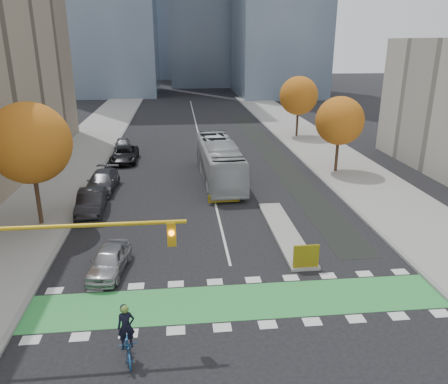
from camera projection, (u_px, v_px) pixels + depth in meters
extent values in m
plane|color=black|center=(244.00, 321.00, 19.36)|extent=(300.00, 300.00, 0.00)
cube|color=gray|center=(51.00, 187.00, 36.80)|extent=(7.00, 120.00, 0.15)
cube|color=gray|center=(359.00, 177.00, 39.45)|extent=(7.00, 120.00, 0.15)
cube|color=gray|center=(93.00, 186.00, 37.14)|extent=(0.30, 120.00, 0.16)
cube|color=gray|center=(321.00, 178.00, 39.11)|extent=(0.30, 120.00, 0.16)
cube|color=green|center=(239.00, 302.00, 20.76)|extent=(20.00, 3.00, 0.01)
cube|color=silver|center=(199.00, 136.00, 56.94)|extent=(0.15, 70.00, 0.01)
cube|color=black|center=(271.00, 153.00, 48.28)|extent=(2.50, 50.00, 0.01)
cube|color=gray|center=(285.00, 232.00, 28.18)|extent=(1.60, 10.00, 0.16)
cube|color=yellow|center=(306.00, 256.00, 23.43)|extent=(1.40, 0.12, 1.30)
cylinder|color=#332114|center=(36.00, 188.00, 28.59)|extent=(0.28, 0.28, 5.25)
sphere|color=#A64D14|center=(30.00, 143.00, 27.61)|extent=(5.20, 5.20, 5.20)
cylinder|color=#332114|center=(337.00, 149.00, 40.46)|extent=(0.28, 0.28, 4.55)
sphere|color=#A64D14|center=(340.00, 121.00, 39.61)|extent=(4.40, 4.40, 4.40)
cylinder|color=#332114|center=(297.00, 118.00, 55.48)|extent=(0.28, 0.28, 4.90)
sphere|color=#A64D14|center=(299.00, 96.00, 54.57)|extent=(4.80, 4.80, 4.80)
cylinder|color=#BF9914|center=(78.00, 226.00, 16.57)|extent=(8.20, 0.16, 0.16)
cube|color=#BF9914|center=(172.00, 234.00, 17.08)|extent=(0.35, 0.28, 1.00)
sphere|color=orange|center=(171.00, 233.00, 16.88)|extent=(0.22, 0.22, 0.22)
imported|color=navy|center=(128.00, 346.00, 16.92)|extent=(1.12, 2.16, 1.08)
imported|color=black|center=(126.00, 326.00, 16.62)|extent=(0.74, 0.57, 1.83)
sphere|color=#597F2D|center=(125.00, 309.00, 16.37)|extent=(0.31, 0.31, 0.31)
imported|color=#B4B9BC|center=(219.00, 161.00, 38.31)|extent=(3.43, 12.68, 3.50)
imported|color=#9F9FA4|center=(109.00, 260.00, 23.18)|extent=(2.24, 4.36, 1.42)
imported|color=black|center=(91.00, 202.00, 31.16)|extent=(2.03, 5.13, 1.66)
imported|color=#45454A|center=(102.00, 182.00, 35.87)|extent=(2.49, 5.53, 1.57)
imported|color=black|center=(125.00, 154.00, 44.55)|extent=(2.54, 5.48, 1.52)
imported|color=gray|center=(122.00, 144.00, 49.19)|extent=(1.81, 4.09, 1.37)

